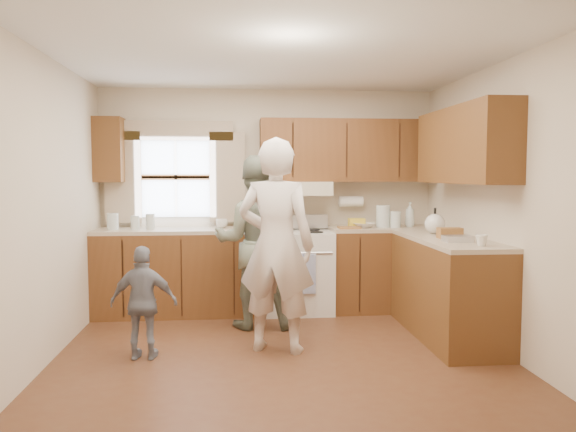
{
  "coord_description": "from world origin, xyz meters",
  "views": [
    {
      "loc": [
        -0.38,
        -4.73,
        1.54
      ],
      "look_at": [
        0.1,
        0.4,
        1.15
      ],
      "focal_mm": 35.0,
      "sensor_mm": 36.0,
      "label": 1
    }
  ],
  "objects": [
    {
      "name": "room",
      "position": [
        0.0,
        0.0,
        1.25
      ],
      "size": [
        3.8,
        3.8,
        3.8
      ],
      "color": "#502A18",
      "rests_on": "ground"
    },
    {
      "name": "kitchen_fixtures",
      "position": [
        0.61,
        1.08,
        0.84
      ],
      "size": [
        3.8,
        2.25,
        2.15
      ],
      "color": "#3F220D",
      "rests_on": "ground"
    },
    {
      "name": "stove",
      "position": [
        0.3,
        1.44,
        0.47
      ],
      "size": [
        0.76,
        0.67,
        1.07
      ],
      "color": "silver",
      "rests_on": "ground"
    },
    {
      "name": "woman_left",
      "position": [
        -0.04,
        0.06,
        0.92
      ],
      "size": [
        0.78,
        0.63,
        1.84
      ],
      "primitive_type": "imported",
      "rotation": [
        0.0,
        0.0,
        2.81
      ],
      "color": "beige",
      "rests_on": "ground"
    },
    {
      "name": "woman_right",
      "position": [
        -0.19,
        0.85,
        0.86
      ],
      "size": [
        0.89,
        0.72,
        1.72
      ],
      "primitive_type": "imported",
      "rotation": [
        0.0,
        0.0,
        3.05
      ],
      "color": "#27422C",
      "rests_on": "ground"
    },
    {
      "name": "child",
      "position": [
        -1.14,
        -0.06,
        0.47
      ],
      "size": [
        0.57,
        0.28,
        0.95
      ],
      "primitive_type": "imported",
      "rotation": [
        0.0,
        0.0,
        3.04
      ],
      "color": "gray",
      "rests_on": "ground"
    }
  ]
}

